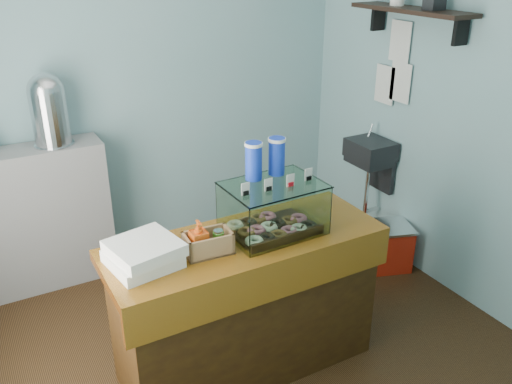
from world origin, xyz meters
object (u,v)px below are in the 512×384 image
coffee_urn (48,108)px  red_cooler (383,246)px  counter (246,304)px  display_case (271,204)px

coffee_urn → red_cooler: size_ratio=1.03×
counter → coffee_urn: 1.95m
display_case → counter: bearing=-171.7°
counter → red_cooler: 1.60m
coffee_urn → red_cooler: 2.75m
counter → display_case: size_ratio=2.92×
counter → display_case: bearing=9.6°
display_case → coffee_urn: coffee_urn is taller
display_case → red_cooler: 1.65m
red_cooler → counter: bearing=-143.5°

